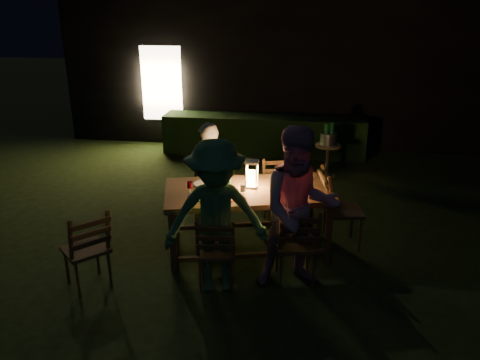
# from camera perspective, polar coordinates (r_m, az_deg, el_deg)

# --- Properties ---
(garden_envelope) EXTENTS (40.00, 40.00, 3.20)m
(garden_envelope) POSITION_cam_1_polar(r_m,az_deg,el_deg) (12.04, 6.47, 13.85)
(garden_envelope) COLOR black
(garden_envelope) RESTS_ON ground
(dining_table) EXTENTS (2.24, 1.50, 0.85)m
(dining_table) POSITION_cam_1_polar(r_m,az_deg,el_deg) (5.84, 0.99, -1.87)
(dining_table) COLOR #4C3219
(dining_table) RESTS_ON ground
(chair_near_left) EXTENTS (0.48, 0.50, 0.94)m
(chair_near_left) POSITION_cam_1_polar(r_m,az_deg,el_deg) (5.34, -2.85, -10.06)
(chair_near_left) COLOR #4C3219
(chair_near_left) RESTS_ON ground
(chair_near_right) EXTENTS (0.53, 0.56, 1.01)m
(chair_near_right) POSITION_cam_1_polar(r_m,az_deg,el_deg) (5.45, 6.78, -9.29)
(chair_near_right) COLOR #4C3219
(chair_near_right) RESTS_ON ground
(chair_far_left) EXTENTS (0.51, 0.54, 1.01)m
(chair_far_left) POSITION_cam_1_polar(r_m,az_deg,el_deg) (6.70, -3.70, -3.16)
(chair_far_left) COLOR #4C3219
(chair_far_left) RESTS_ON ground
(chair_far_right) EXTENTS (0.53, 0.55, 0.95)m
(chair_far_right) POSITION_cam_1_polar(r_m,az_deg,el_deg) (6.82, 4.72, -2.91)
(chair_far_right) COLOR #4C3219
(chair_far_right) RESTS_ON ground
(chair_end) EXTENTS (0.59, 0.56, 1.09)m
(chair_end) POSITION_cam_1_polar(r_m,az_deg,el_deg) (6.29, 12.16, -5.02)
(chair_end) COLOR #4C3219
(chair_end) RESTS_ON ground
(chair_spare) EXTENTS (0.65, 0.65, 1.00)m
(chair_spare) POSITION_cam_1_polar(r_m,az_deg,el_deg) (5.58, -18.06, -9.50)
(chair_spare) COLOR #4C3219
(chair_spare) RESTS_ON ground
(person_house_side) EXTENTS (0.63, 0.49, 1.52)m
(person_house_side) POSITION_cam_1_polar(r_m,az_deg,el_deg) (6.57, -3.83, 0.63)
(person_house_side) COLOR beige
(person_house_side) RESTS_ON ground
(person_opp_right) EXTENTS (1.05, 0.90, 1.85)m
(person_opp_right) POSITION_cam_1_polar(r_m,az_deg,el_deg) (5.12, 7.21, -3.56)
(person_opp_right) COLOR #BC8195
(person_opp_right) RESTS_ON ground
(person_opp_left) EXTENTS (1.25, 0.91, 1.74)m
(person_opp_left) POSITION_cam_1_polar(r_m,az_deg,el_deg) (5.02, -2.90, -4.62)
(person_opp_left) COLOR #39733D
(person_opp_left) RESTS_ON ground
(lantern) EXTENTS (0.16, 0.16, 0.35)m
(lantern) POSITION_cam_1_polar(r_m,az_deg,el_deg) (5.81, 1.43, 0.54)
(lantern) COLOR white
(lantern) RESTS_ON dining_table
(plate_far_left) EXTENTS (0.25, 0.25, 0.01)m
(plate_far_left) POSITION_cam_1_polar(r_m,az_deg,el_deg) (5.97, -4.52, -0.47)
(plate_far_left) COLOR white
(plate_far_left) RESTS_ON dining_table
(plate_near_left) EXTENTS (0.25, 0.25, 0.01)m
(plate_near_left) POSITION_cam_1_polar(r_m,az_deg,el_deg) (5.56, -4.34, -2.11)
(plate_near_left) COLOR white
(plate_near_left) RESTS_ON dining_table
(plate_far_right) EXTENTS (0.25, 0.25, 0.01)m
(plate_far_right) POSITION_cam_1_polar(r_m,az_deg,el_deg) (6.08, 4.94, -0.08)
(plate_far_right) COLOR white
(plate_far_right) RESTS_ON dining_table
(plate_near_right) EXTENTS (0.25, 0.25, 0.01)m
(plate_near_right) POSITION_cam_1_polar(r_m,az_deg,el_deg) (5.68, 5.79, -1.66)
(plate_near_right) COLOR white
(plate_near_right) RESTS_ON dining_table
(wineglass_a) EXTENTS (0.06, 0.06, 0.18)m
(wineglass_a) POSITION_cam_1_polar(r_m,az_deg,el_deg) (6.01, -2.18, 0.55)
(wineglass_a) COLOR #59070F
(wineglass_a) RESTS_ON dining_table
(wineglass_b) EXTENTS (0.06, 0.06, 0.18)m
(wineglass_b) POSITION_cam_1_polar(r_m,az_deg,el_deg) (5.62, -6.13, -1.03)
(wineglass_b) COLOR #59070F
(wineglass_b) RESTS_ON dining_table
(wineglass_c) EXTENTS (0.06, 0.06, 0.18)m
(wineglass_c) POSITION_cam_1_polar(r_m,az_deg,el_deg) (5.57, 4.44, -1.20)
(wineglass_c) COLOR #59070F
(wineglass_c) RESTS_ON dining_table
(wineglass_d) EXTENTS (0.06, 0.06, 0.18)m
(wineglass_d) POSITION_cam_1_polar(r_m,az_deg,el_deg) (6.05, 6.61, 0.56)
(wineglass_d) COLOR #59070F
(wineglass_d) RESTS_ON dining_table
(wineglass_e) EXTENTS (0.06, 0.06, 0.18)m
(wineglass_e) POSITION_cam_1_polar(r_m,az_deg,el_deg) (5.49, 0.37, -1.46)
(wineglass_e) COLOR silver
(wineglass_e) RESTS_ON dining_table
(bottle_table) EXTENTS (0.07, 0.07, 0.28)m
(bottle_table) POSITION_cam_1_polar(r_m,az_deg,el_deg) (5.74, -1.47, 0.09)
(bottle_table) COLOR #0F471E
(bottle_table) RESTS_ON dining_table
(napkin_left) EXTENTS (0.18, 0.14, 0.01)m
(napkin_left) POSITION_cam_1_polar(r_m,az_deg,el_deg) (5.50, -0.12, -2.35)
(napkin_left) COLOR red
(napkin_left) RESTS_ON dining_table
(napkin_right) EXTENTS (0.18, 0.14, 0.01)m
(napkin_right) POSITION_cam_1_polar(r_m,az_deg,el_deg) (5.63, 6.95, -1.94)
(napkin_right) COLOR red
(napkin_right) RESTS_ON dining_table
(phone) EXTENTS (0.14, 0.07, 0.01)m
(phone) POSITION_cam_1_polar(r_m,az_deg,el_deg) (5.49, -5.03, -2.50)
(phone) COLOR black
(phone) RESTS_ON dining_table
(side_table) EXTENTS (0.46, 0.46, 0.62)m
(side_table) POSITION_cam_1_polar(r_m,az_deg,el_deg) (8.62, 10.66, 3.79)
(side_table) COLOR olive
(side_table) RESTS_ON ground
(ice_bucket) EXTENTS (0.30, 0.30, 0.22)m
(ice_bucket) POSITION_cam_1_polar(r_m,az_deg,el_deg) (8.57, 10.75, 4.96)
(ice_bucket) COLOR #A5A8AD
(ice_bucket) RESTS_ON side_table
(bottle_bucket_a) EXTENTS (0.07, 0.07, 0.32)m
(bottle_bucket_a) POSITION_cam_1_polar(r_m,az_deg,el_deg) (8.52, 10.44, 5.23)
(bottle_bucket_a) COLOR #0F471E
(bottle_bucket_a) RESTS_ON side_table
(bottle_bucket_b) EXTENTS (0.07, 0.07, 0.32)m
(bottle_bucket_b) POSITION_cam_1_polar(r_m,az_deg,el_deg) (8.60, 11.09, 5.34)
(bottle_bucket_b) COLOR #0F471E
(bottle_bucket_b) RESTS_ON side_table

